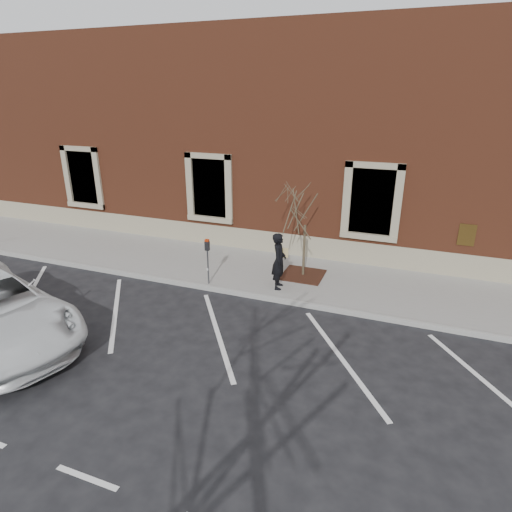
% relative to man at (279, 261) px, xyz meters
% --- Properties ---
extents(ground, '(120.00, 120.00, 0.00)m').
position_rel_man_xyz_m(ground, '(-0.73, -0.63, -1.03)').
color(ground, '#28282B').
rests_on(ground, ground).
extents(sidewalk_near, '(40.00, 3.50, 0.15)m').
position_rel_man_xyz_m(sidewalk_near, '(-0.73, 1.12, -0.95)').
color(sidewalk_near, gray).
rests_on(sidewalk_near, ground).
extents(curb_near, '(40.00, 0.12, 0.15)m').
position_rel_man_xyz_m(curb_near, '(-0.73, -0.68, -0.95)').
color(curb_near, '#9E9E99').
rests_on(curb_near, ground).
extents(parking_stripes, '(28.00, 4.40, 0.01)m').
position_rel_man_xyz_m(parking_stripes, '(-0.73, -2.83, -1.02)').
color(parking_stripes, silver).
rests_on(parking_stripes, ground).
extents(building_civic, '(40.00, 8.62, 8.00)m').
position_rel_man_xyz_m(building_civic, '(-0.73, 7.11, 2.97)').
color(building_civic, brown).
rests_on(building_civic, ground).
extents(man, '(0.52, 0.70, 1.75)m').
position_rel_man_xyz_m(man, '(0.00, 0.00, 0.00)').
color(man, black).
rests_on(man, sidewalk_near).
extents(parking_meter, '(0.13, 0.10, 1.47)m').
position_rel_man_xyz_m(parking_meter, '(-2.15, -0.51, 0.14)').
color(parking_meter, '#595B60').
rests_on(parking_meter, sidewalk_near).
extents(tree_grate, '(1.32, 1.32, 0.03)m').
position_rel_man_xyz_m(tree_grate, '(0.46, 1.17, -0.86)').
color(tree_grate, '#3D1C13').
rests_on(tree_grate, sidewalk_near).
extents(sapling, '(1.88, 1.88, 3.13)m').
position_rel_man_xyz_m(sapling, '(0.46, 1.17, 1.31)').
color(sapling, brown).
rests_on(sapling, sidewalk_near).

